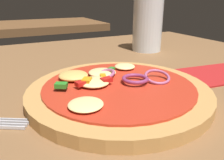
{
  "coord_description": "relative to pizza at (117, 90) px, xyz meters",
  "views": [
    {
      "loc": [
        -0.12,
        -0.28,
        0.18
      ],
      "look_at": [
        0.03,
        0.02,
        0.06
      ],
      "focal_mm": 36.11,
      "sensor_mm": 36.0,
      "label": 1
    }
  ],
  "objects": [
    {
      "name": "pizza",
      "position": [
        0.0,
        0.0,
        0.0
      ],
      "size": [
        0.27,
        0.27,
        0.03
      ],
      "color": "tan",
      "rests_on": "dining_table"
    },
    {
      "name": "beer_glass",
      "position": [
        0.22,
        0.24,
        0.05
      ],
      "size": [
        0.08,
        0.08,
        0.14
      ],
      "color": "silver",
      "rests_on": "dining_table"
    },
    {
      "name": "background_table",
      "position": [
        0.05,
        1.12,
        -0.03
      ],
      "size": [
        0.77,
        0.45,
        0.04
      ],
      "color": "brown",
      "rests_on": "ground"
    },
    {
      "name": "napkin",
      "position": [
        0.21,
        0.0,
        -0.01
      ],
      "size": [
        0.16,
        0.12,
        0.0
      ],
      "color": "#B21E1E",
      "rests_on": "dining_table"
    },
    {
      "name": "dining_table",
      "position": [
        -0.03,
        -0.0,
        -0.03
      ],
      "size": [
        1.11,
        1.0,
        0.04
      ],
      "color": "brown",
      "rests_on": "ground"
    }
  ]
}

